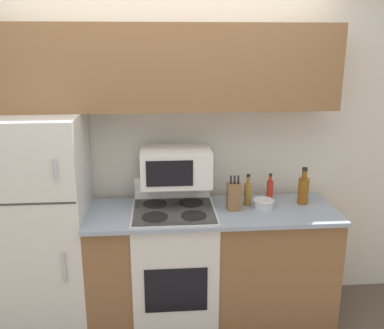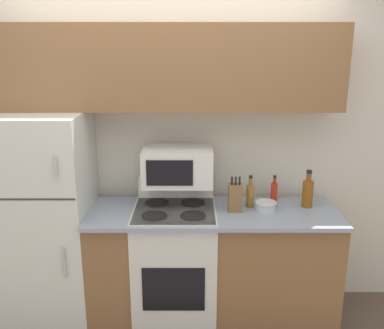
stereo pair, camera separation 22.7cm
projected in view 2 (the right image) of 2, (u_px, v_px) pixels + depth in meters
wall_back at (170, 148)px, 3.35m from camera, size 8.00×0.05×2.55m
lower_cabinets at (212, 266)px, 3.21m from camera, size 1.80×0.61×0.90m
refrigerator at (47, 221)px, 3.14m from camera, size 0.64×0.65×1.60m
upper_cabinets at (168, 67)px, 3.00m from camera, size 2.44×0.33×0.59m
stove at (175, 264)px, 3.20m from camera, size 0.60×0.59×1.07m
microwave at (177, 166)px, 3.09m from camera, size 0.50×0.35×0.26m
knife_block at (235, 197)px, 3.05m from camera, size 0.10×0.09×0.26m
bowl at (265, 206)px, 3.08m from camera, size 0.16×0.16×0.06m
bottle_hot_sauce at (274, 191)px, 3.25m from camera, size 0.05×0.05×0.20m
bottle_vinegar at (250, 195)px, 3.13m from camera, size 0.06×0.06×0.24m
bottle_whiskey at (307, 192)px, 3.12m from camera, size 0.08×0.08×0.28m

